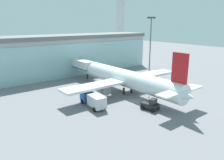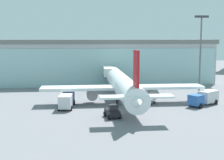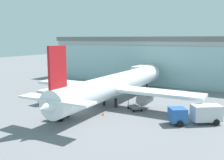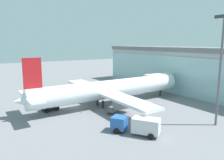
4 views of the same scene
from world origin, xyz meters
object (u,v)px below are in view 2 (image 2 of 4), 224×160
Objects in this scene: apron_light_mast at (201,47)px; fuel_truck at (204,98)px; catering_truck at (67,100)px; pushback_tug at (112,112)px; airplane at (122,85)px; baggage_cart at (148,101)px; safety_cone_nose at (137,109)px; jet_bridge at (108,72)px; safety_cone_wingtip at (195,99)px.

fuel_truck is at bearing -106.13° from apron_light_mast.
pushback_tug is at bearing -131.47° from catering_truck.
airplane reaches higher than baggage_cart.
airplane is at bearing -154.22° from apron_light_mast.
fuel_truck is at bearing -106.33° from airplane.
fuel_truck is at bearing 13.11° from safety_cone_nose.
jet_bridge is at bearing 97.76° from safety_cone_nose.
baggage_cart reaches higher than safety_cone_wingtip.
fuel_truck is 4.38m from safety_cone_wingtip.
fuel_truck is at bearing -141.83° from jet_bridge.
jet_bridge is at bearing -18.14° from catering_truck.
catering_truck is (-30.15, -13.75, -9.23)m from apron_light_mast.
fuel_truck is 10.87m from baggage_cart.
baggage_cart reaches higher than safety_cone_nose.
pushback_tug is (-18.38, -8.10, -0.49)m from fuel_truck.
jet_bridge is at bearing 132.54° from safety_cone_wingtip.
airplane reaches higher than catering_truck.
apron_light_mast reaches higher than baggage_cart.
airplane is 8.25m from safety_cone_nose.
baggage_cart is (6.51, -20.49, -3.73)m from jet_bridge.
jet_bridge reaches higher than safety_cone_nose.
pushback_tug is (-1.25, -30.69, -3.26)m from jet_bridge.
catering_truck is 2.35× the size of baggage_cart.
catering_truck is at bearing 49.22° from baggage_cart.
jet_bridge is 3.62× the size of pushback_tug.
pushback_tug is 6.40× the size of safety_cone_wingtip.
safety_cone_nose is at bearing -23.19° from fuel_truck.
pushback_tug reaches higher than baggage_cart.
safety_cone_nose is (12.62, -2.96, -1.19)m from catering_truck.
airplane is at bearing -64.17° from catering_truck.
jet_bridge is 4.02× the size of baggage_cart.
fuel_truck is at bearing -79.10° from pushback_tug.
airplane is 12.46× the size of baggage_cart.
safety_cone_wingtip is (-4.17, -9.33, -10.42)m from apron_light_mast.
apron_light_mast reaches higher than jet_bridge.
apron_light_mast is 0.45× the size of airplane.
jet_bridge is 25.26m from safety_cone_wingtip.
apron_light_mast reaches higher than airplane.
catering_truck is 1.03× the size of fuel_truck.
airplane is at bearing -179.90° from safety_cone_wingtip.
baggage_cart is 6.07m from safety_cone_nose.
airplane reaches higher than pushback_tug.
jet_bridge reaches higher than pushback_tug.
safety_cone_wingtip is (18.12, 12.31, -0.70)m from pushback_tug.
jet_bridge is 23.15× the size of safety_cone_nose.
airplane is 5.31× the size of catering_truck.
airplane is (-19.37, -9.36, -7.16)m from apron_light_mast.
safety_cone_nose is (-3.00, -5.27, -0.23)m from baggage_cart.
catering_truck is at bearing 166.81° from safety_cone_nose.
jet_bridge is at bearing 156.72° from apron_light_mast.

